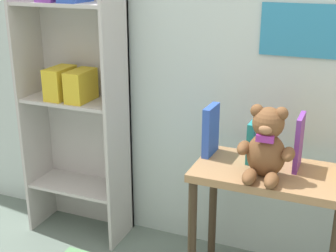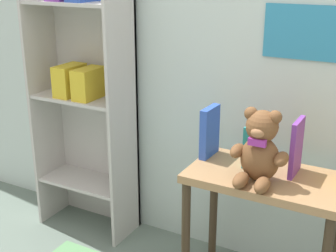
# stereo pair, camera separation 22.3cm
# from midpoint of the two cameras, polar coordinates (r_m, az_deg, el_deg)

# --- Properties ---
(wall_back) EXTENTS (4.80, 0.07, 2.50)m
(wall_back) POSITION_cam_midpoint_polar(r_m,az_deg,el_deg) (2.32, 4.69, 12.88)
(wall_back) COLOR silver
(wall_back) RESTS_ON ground_plane
(bookshelf_side) EXTENTS (0.56, 0.27, 1.60)m
(bookshelf_side) POSITION_cam_midpoint_polar(r_m,az_deg,el_deg) (2.62, -13.62, 5.26)
(bookshelf_side) COLOR #BCB7B2
(bookshelf_side) RESTS_ON ground_plane
(display_table) EXTENTS (0.67, 0.38, 0.65)m
(display_table) POSITION_cam_midpoint_polar(r_m,az_deg,el_deg) (2.13, 9.26, -8.23)
(display_table) COLOR #9E754C
(display_table) RESTS_ON ground_plane
(teddy_bear) EXTENTS (0.24, 0.22, 0.31)m
(teddy_bear) POSITION_cam_midpoint_polar(r_m,az_deg,el_deg) (1.96, 8.72, -2.44)
(teddy_bear) COLOR brown
(teddy_bear) RESTS_ON display_table
(book_standing_blue) EXTENTS (0.04, 0.15, 0.24)m
(book_standing_blue) POSITION_cam_midpoint_polar(r_m,az_deg,el_deg) (2.18, 2.33, -0.57)
(book_standing_blue) COLOR #2D51B7
(book_standing_blue) RESTS_ON display_table
(book_standing_teal) EXTENTS (0.03, 0.11, 0.19)m
(book_standing_teal) POSITION_cam_midpoint_polar(r_m,az_deg,el_deg) (2.12, 7.31, -1.99)
(book_standing_teal) COLOR teal
(book_standing_teal) RESTS_ON display_table
(book_standing_purple) EXTENTS (0.02, 0.15, 0.24)m
(book_standing_purple) POSITION_cam_midpoint_polar(r_m,az_deg,el_deg) (2.07, 12.75, -2.02)
(book_standing_purple) COLOR purple
(book_standing_purple) RESTS_ON display_table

